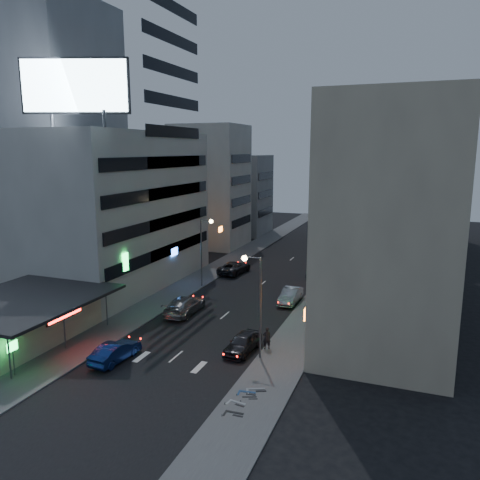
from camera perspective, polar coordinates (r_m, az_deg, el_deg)
The scene contains 29 objects.
ground at distance 35.07m, azimuth -11.08°, elevation -16.36°, with size 180.00×180.00×0.00m, color black.
sidewalk_left at distance 63.55m, azimuth -2.96°, elevation -3.58°, with size 4.00×120.00×0.12m, color #4C4C4F.
sidewalk_right at distance 59.13m, azimuth 11.44°, elevation -4.90°, with size 4.00×120.00×0.12m, color #4C4C4F.
food_court at distance 44.08m, azimuth -25.48°, elevation -8.66°, with size 11.00×13.00×3.88m.
white_building at distance 57.78m, azimuth -15.33°, elevation 3.62°, with size 14.00×24.00×18.00m, color beige.
grey_tower at distance 65.33m, azimuth -20.63°, elevation 11.15°, with size 10.00×14.00×34.00m, color gray.
shophouse_near at distance 37.28m, azimuth 17.63°, elevation 1.21°, with size 10.00×11.00×20.00m, color beige.
shophouse_mid at distance 48.93m, azimuth 18.90°, elevation 0.97°, with size 11.00×12.00×16.00m, color gray.
shophouse_far at distance 61.49m, azimuth 19.08°, elevation 5.70°, with size 10.00×14.00×22.00m, color beige.
far_left_a at distance 78.51m, azimuth -3.64°, elevation 6.55°, with size 11.00×10.00×20.00m, color beige.
far_left_b at distance 90.85m, azimuth -0.50°, elevation 5.58°, with size 12.00×10.00×15.00m, color gray.
far_right_a at distance 76.59m, azimuth 19.77°, elevation 5.07°, with size 11.00×12.00×18.00m, color gray.
far_right_b at distance 90.35m, azimuth 20.43°, elevation 7.73°, with size 12.00×12.00×24.00m, color beige.
billboard at distance 47.32m, azimuth -19.46°, elevation 17.25°, with size 9.52×3.75×6.20m.
street_lamp_right_near at distance 35.69m, azimuth 1.91°, elevation -6.35°, with size 1.60×0.44×8.02m.
street_lamp_left at distance 54.42m, azimuth -4.38°, elevation -0.34°, with size 1.60×0.44×8.02m.
street_lamp_right_far at distance 67.99m, azimuth 11.27°, elevation 1.75°, with size 1.60×0.44×8.02m.
parked_car_right_near at distance 38.34m, azimuth 0.35°, elevation -12.41°, with size 1.82×4.53×1.54m, color #232328.
parked_car_right_mid at distance 50.10m, azimuth 6.16°, elevation -6.77°, with size 1.66×4.76×1.57m, color #A5A7AD.
parked_car_left at distance 61.44m, azimuth -0.69°, elevation -3.37°, with size 2.64×5.73×1.59m, color #26262B.
parked_car_right_far at distance 60.65m, azimuth 9.44°, elevation -3.72°, with size 2.19×5.39×1.56m, color gray.
road_car_blue at distance 38.05m, azimuth -14.94°, elevation -13.01°, with size 1.60×4.60×1.52m, color navy.
road_car_silver at distance 47.02m, azimuth -6.76°, elevation -7.89°, with size 2.41×5.93×1.72m, color #989AA0.
person at distance 38.58m, azimuth 3.28°, elevation -11.83°, with size 0.68×0.45×1.86m, color black.
scooter_black_a at distance 30.21m, azimuth 0.56°, elevation -19.49°, with size 1.79×0.60×1.09m, color black, non-canonical shape.
scooter_silver_a at distance 31.16m, azimuth 0.82°, elevation -18.50°, with size 1.75×0.58×1.07m, color #989B9F, non-canonical shape.
scooter_blue at distance 32.45m, azimuth 2.03°, elevation -17.22°, with size 1.76×0.59×1.07m, color navy, non-canonical shape.
scooter_black_b at distance 32.03m, azimuth 2.08°, elevation -17.70°, with size 1.63×0.54×1.00m, color black, non-canonical shape.
scooter_silver_b at distance 32.95m, azimuth 3.10°, elevation -16.67°, with size 1.92×0.64×1.17m, color gray, non-canonical shape.
Camera 1 is at (16.91, -26.26, 15.96)m, focal length 35.00 mm.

